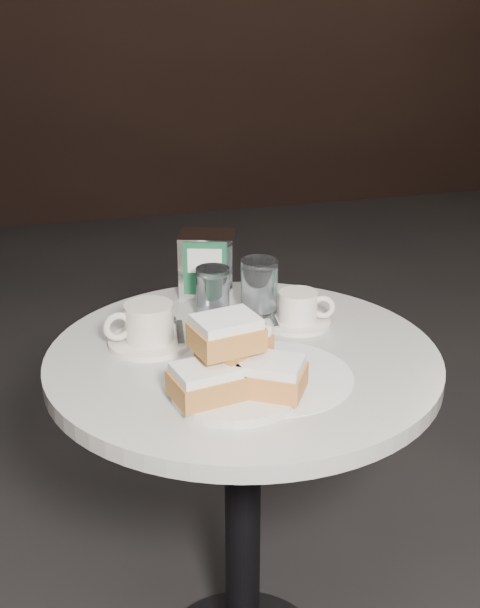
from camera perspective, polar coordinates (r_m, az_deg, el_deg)
name	(u,v)px	position (r m, az deg, el deg)	size (l,w,h in m)	color
cafe_table	(243,447)	(1.45, 0.22, -10.65)	(0.70, 0.70, 0.74)	black
sugar_spill	(273,376)	(1.28, 2.47, -5.41)	(0.27, 0.27, 0.00)	white
beignet_plate	(235,368)	(1.19, -0.40, -4.80)	(0.23, 0.23, 0.13)	silver
coffee_cup_left	(148,327)	(1.38, -6.88, -1.73)	(0.17, 0.17, 0.08)	white
coffee_cup_right	(299,310)	(1.46, 4.41, -0.48)	(0.17, 0.17, 0.07)	white
water_glass_left	(213,294)	(1.47, -2.04, 0.72)	(0.07, 0.07, 0.10)	silver
water_glass_right	(259,289)	(1.48, 1.45, 1.11)	(0.09, 0.09, 0.12)	silver
napkin_dispenser	(207,264)	(1.60, -2.48, 3.04)	(0.13, 0.12, 0.13)	white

